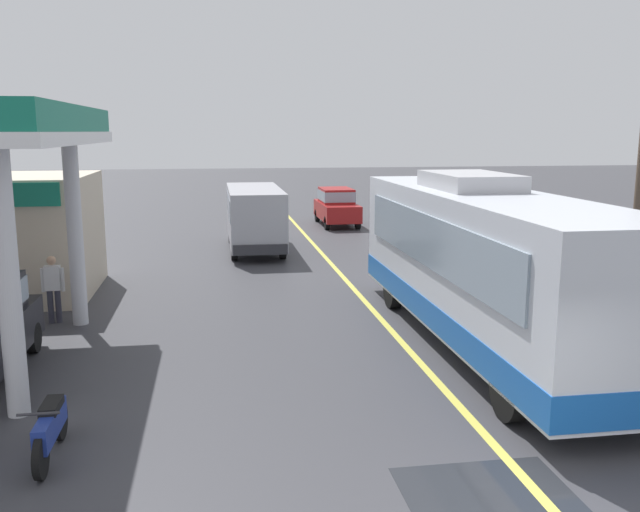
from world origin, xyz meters
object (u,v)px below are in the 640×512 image
Objects in this scene: coach_bus_main at (484,267)px; minibus_opposing_lane at (255,213)px; car_trailing_behind_bus at (337,205)px; motorcycle_parked_forecourt at (50,428)px; pedestrian_near_pump at (53,285)px.

minibus_opposing_lane is at bearing 108.17° from coach_bus_main.
minibus_opposing_lane is 1.46× the size of car_trailing_behind_bus.
minibus_opposing_lane is 17.25m from motorcycle_parked_forecourt.
motorcycle_parked_forecourt is at bearing -153.40° from coach_bus_main.
pedestrian_near_pump is at bearing -121.55° from car_trailing_behind_bus.
motorcycle_parked_forecourt is at bearing -103.27° from minibus_opposing_lane.
coach_bus_main is 6.13× the size of motorcycle_parked_forecourt.
minibus_opposing_lane is 10.98m from pedestrian_near_pump.
pedestrian_near_pump is 18.99m from car_trailing_behind_bus.
coach_bus_main is at bearing -90.89° from car_trailing_behind_bus.
minibus_opposing_lane reaches higher than pedestrian_near_pump.
coach_bus_main reaches higher than motorcycle_parked_forecourt.
coach_bus_main is at bearing 26.60° from motorcycle_parked_forecourt.
pedestrian_near_pump is (-1.51, 7.25, 0.49)m from motorcycle_parked_forecourt.
car_trailing_behind_bus is (9.93, 16.18, 0.08)m from pedestrian_near_pump.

